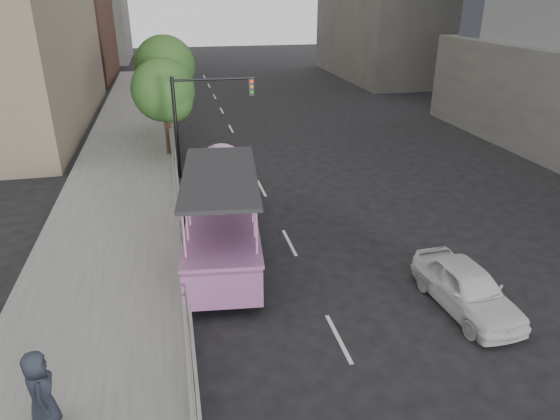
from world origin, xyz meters
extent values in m
plane|color=black|center=(0.00, 0.00, 0.00)|extent=(160.00, 160.00, 0.00)
cube|color=#999994|center=(-5.75, 10.00, 0.15)|extent=(5.50, 80.00, 0.30)
cube|color=#A6A7A1|center=(-3.12, 2.00, 0.48)|extent=(0.24, 30.00, 0.36)
cylinder|color=#A6A6AA|center=(-3.12, -4.00, 1.01)|extent=(0.07, 0.07, 0.70)
cylinder|color=#A6A6AA|center=(-3.12, -2.00, 1.01)|extent=(0.07, 0.07, 0.70)
cylinder|color=#A6A6AA|center=(-3.12, 0.00, 1.01)|extent=(0.07, 0.07, 0.70)
cylinder|color=#A6A6AA|center=(-3.12, 2.00, 1.01)|extent=(0.07, 0.07, 0.70)
cylinder|color=#A6A6AA|center=(-3.12, 4.00, 1.01)|extent=(0.07, 0.07, 0.70)
cylinder|color=#A6A6AA|center=(-3.12, 6.00, 1.01)|extent=(0.07, 0.07, 0.70)
cylinder|color=#A6A6AA|center=(-3.12, 8.00, 1.01)|extent=(0.07, 0.07, 0.70)
cylinder|color=#A6A6AA|center=(-3.12, 10.00, 1.01)|extent=(0.07, 0.07, 0.70)
cylinder|color=#A6A6AA|center=(-3.12, 12.00, 1.01)|extent=(0.07, 0.07, 0.70)
cylinder|color=#A6A6AA|center=(-3.12, 2.00, 1.01)|extent=(0.06, 22.00, 0.06)
cylinder|color=#A6A6AA|center=(-3.12, 2.00, 1.34)|extent=(0.06, 22.00, 0.06)
cylinder|color=black|center=(-2.95, 1.00, 0.43)|extent=(0.42, 0.89, 0.85)
cylinder|color=black|center=(-0.88, 0.77, 0.43)|extent=(0.42, 0.89, 0.85)
cylinder|color=black|center=(-2.66, 3.64, 0.43)|extent=(0.42, 0.89, 0.85)
cylinder|color=black|center=(-0.58, 3.41, 0.43)|extent=(0.42, 0.89, 0.85)
cylinder|color=black|center=(-2.37, 6.28, 0.43)|extent=(0.42, 0.89, 0.85)
cylinder|color=black|center=(-0.29, 6.05, 0.43)|extent=(0.42, 0.89, 0.85)
cube|color=#CF83BE|center=(-1.60, 3.71, 0.97)|extent=(3.22, 8.00, 1.19)
cube|color=#CF83BE|center=(-1.10, 8.24, 1.21)|extent=(2.53, 2.26, 1.48)
cylinder|color=#CF83BE|center=(-1.01, 9.04, 1.50)|extent=(2.29, 0.91, 2.23)
cube|color=#96578D|center=(-2.04, -0.30, 0.97)|extent=(2.40, 0.59, 1.19)
cube|color=#96578D|center=(-1.60, 3.71, 1.62)|extent=(3.36, 8.29, 0.11)
cube|color=#27272A|center=(-1.64, 3.33, 3.22)|extent=(3.19, 6.50, 0.13)
cube|color=#94A4AF|center=(-1.28, 6.59, 2.20)|extent=(2.19, 0.44, 1.00)
cube|color=#CF83BE|center=(-1.23, 7.01, 1.92)|extent=(2.18, 1.17, 0.47)
imported|color=silver|center=(5.27, -1.39, 0.72)|extent=(1.96, 4.34, 1.45)
imported|color=#262B38|center=(-6.29, -3.81, 1.26)|extent=(0.77, 1.04, 1.93)
cylinder|color=black|center=(-2.53, 6.70, 1.24)|extent=(0.08, 0.08, 2.49)
cube|color=#0B1B4F|center=(-2.53, 6.70, 2.29)|extent=(0.16, 0.60, 0.90)
cube|color=silver|center=(-2.50, 6.70, 2.29)|extent=(0.10, 0.39, 0.55)
cylinder|color=black|center=(-2.90, 12.50, 2.60)|extent=(0.18, 0.18, 5.20)
cylinder|color=black|center=(-0.90, 12.50, 5.00)|extent=(4.20, 0.12, 0.12)
cube|color=black|center=(1.00, 12.50, 4.55)|extent=(0.28, 0.22, 0.85)
sphere|color=red|center=(1.00, 12.37, 4.85)|extent=(0.16, 0.16, 0.16)
cylinder|color=#382619|center=(-3.40, 16.00, 1.54)|extent=(0.22, 0.22, 3.08)
sphere|color=#376127|center=(-3.40, 16.00, 3.96)|extent=(3.52, 3.52, 3.52)
sphere|color=#376127|center=(-3.00, 15.70, 3.41)|extent=(2.42, 2.42, 2.42)
cylinder|color=#382619|center=(-3.20, 22.00, 1.74)|extent=(0.22, 0.22, 3.47)
sphere|color=#376127|center=(-3.20, 22.00, 4.46)|extent=(3.97, 3.97, 3.97)
sphere|color=#376127|center=(-2.80, 21.70, 3.84)|extent=(2.73, 2.73, 2.73)
camera|label=1|loc=(-3.08, -12.82, 9.01)|focal=32.00mm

